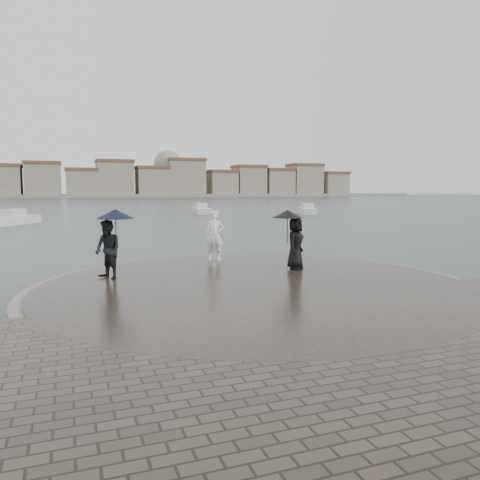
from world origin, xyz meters
name	(u,v)px	position (x,y,z in m)	size (l,w,h in m)	color
ground	(319,332)	(0.00, 0.00, 0.00)	(400.00, 400.00, 0.00)	#2B3835
kerb_ring	(256,291)	(0.00, 3.50, 0.16)	(12.50, 12.50, 0.32)	gray
quay_tip	(256,290)	(0.00, 3.50, 0.18)	(11.90, 11.90, 0.36)	#2D261E
statue	(215,236)	(0.17, 7.95, 1.28)	(0.67, 0.44, 1.84)	white
visitor_left	(110,240)	(-3.74, 5.67, 1.51)	(1.32, 1.20, 2.04)	black
visitor_right	(293,235)	(2.05, 5.31, 1.48)	(1.26, 1.11, 1.95)	black
far_skyline	(62,181)	(-6.29, 160.71, 5.61)	(260.00, 20.00, 37.00)	gray
boats	(192,213)	(7.78, 40.99, 0.38)	(35.08, 16.76, 1.50)	silver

